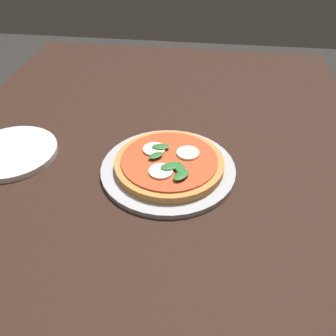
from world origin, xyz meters
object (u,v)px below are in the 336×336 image
at_px(dining_table, 146,197).
at_px(serving_tray, 168,169).
at_px(pizza, 169,164).
at_px(plate_white, 12,152).

relative_size(dining_table, serving_tray, 5.06).
bearing_deg(pizza, dining_table, -92.55).
relative_size(dining_table, pizza, 6.26).
bearing_deg(pizza, plate_white, -91.95).
xyz_separation_m(serving_tray, plate_white, (-0.01, -0.38, 0.00)).
bearing_deg(plate_white, pizza, 88.05).
bearing_deg(dining_table, pizza, 87.45).
height_order(serving_tray, plate_white, plate_white).
xyz_separation_m(dining_table, pizza, (0.00, 0.06, 0.11)).
relative_size(dining_table, plate_white, 7.13).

